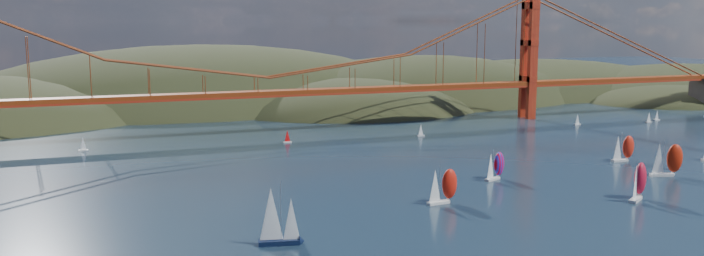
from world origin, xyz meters
name	(u,v)px	position (x,y,z in m)	size (l,w,h in m)	color
headlands	(307,124)	(44.95, 278.29, -12.46)	(725.00, 225.00, 96.00)	black
bridge	(264,51)	(-1.75, 180.00, 32.23)	(552.00, 12.00, 55.00)	maroon
sloop_navy	(277,217)	(-31.42, 45.12, 5.67)	(8.60, 5.40, 12.85)	black
racer_0	(442,185)	(13.60, 61.29, 4.49)	(8.43, 4.01, 9.50)	silver
racer_1	(638,181)	(60.26, 47.26, 4.86)	(8.95, 7.41, 10.28)	silver
racer_2	(666,159)	(87.42, 65.44, 4.96)	(9.37, 5.61, 10.50)	white
racer_3	(623,148)	(90.90, 86.51, 4.33)	(7.93, 3.19, 9.16)	silver
racer_rwb	(495,165)	(39.26, 78.62, 4.08)	(7.72, 5.18, 8.64)	silver
distant_boat_3	(83,144)	(-68.58, 164.45, 2.41)	(3.00, 2.00, 4.70)	silver
distant_boat_4	(577,119)	(127.84, 154.43, 2.41)	(3.00, 2.00, 4.70)	silver
distant_boat_5	(649,117)	(161.67, 149.31, 2.41)	(3.00, 2.00, 4.70)	silver
distant_boat_6	(657,115)	(169.60, 152.84, 2.41)	(3.00, 2.00, 4.70)	silver
distant_boat_8	(421,130)	(52.35, 151.39, 2.41)	(3.00, 2.00, 4.70)	silver
distant_boat_9	(287,136)	(0.74, 155.90, 2.41)	(3.00, 2.00, 4.70)	silver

